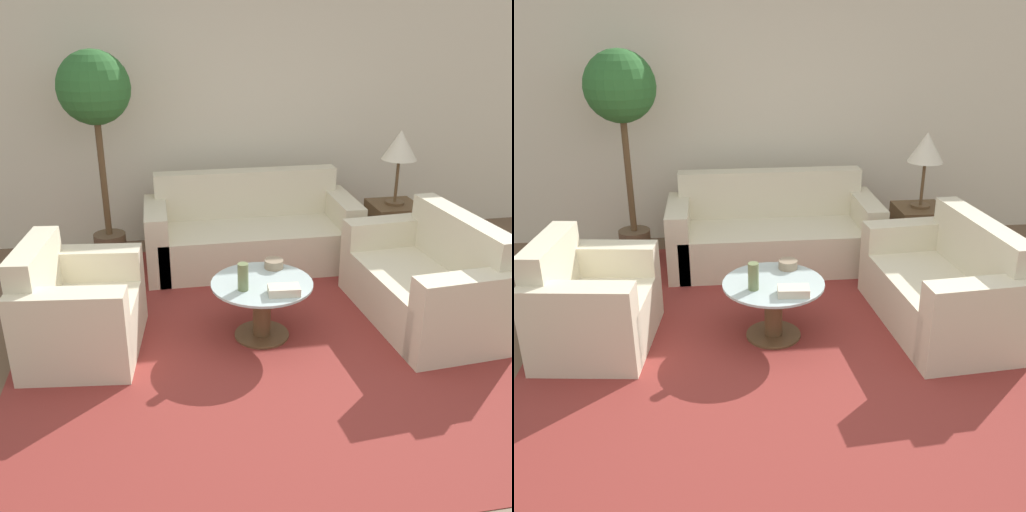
{
  "view_description": "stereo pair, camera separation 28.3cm",
  "coord_description": "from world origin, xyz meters",
  "views": [
    {
      "loc": [
        -0.62,
        -2.85,
        2.24
      ],
      "look_at": [
        0.07,
        1.07,
        0.55
      ],
      "focal_mm": 40.0,
      "sensor_mm": 36.0,
      "label": 1
    },
    {
      "loc": [
        -0.34,
        -2.89,
        2.24
      ],
      "look_at": [
        0.07,
        1.07,
        0.55
      ],
      "focal_mm": 40.0,
      "sensor_mm": 36.0,
      "label": 2
    }
  ],
  "objects": [
    {
      "name": "rug",
      "position": [
        0.07,
        0.82,
        0.0
      ],
      "size": [
        3.55,
        3.64,
        0.01
      ],
      "color": "maroon",
      "rests_on": "ground_plane"
    },
    {
      "name": "sofa_main",
      "position": [
        0.22,
        2.23,
        0.28
      ],
      "size": [
        1.97,
        0.82,
        0.86
      ],
      "color": "beige",
      "rests_on": "ground_plane"
    },
    {
      "name": "book_stack",
      "position": [
        0.19,
        0.61,
        0.48
      ],
      "size": [
        0.23,
        0.15,
        0.06
      ],
      "rotation": [
        0.0,
        0.0,
        -0.08
      ],
      "color": "beige",
      "rests_on": "coffee_table"
    },
    {
      "name": "table_lamp",
      "position": [
        1.62,
        2.12,
        1.1
      ],
      "size": [
        0.33,
        0.33,
        0.71
      ],
      "color": "brown",
      "rests_on": "side_table"
    },
    {
      "name": "armchair",
      "position": [
        -1.26,
        0.86,
        0.29
      ],
      "size": [
        0.85,
        1.01,
        0.82
      ],
      "rotation": [
        0.0,
        0.0,
        1.45
      ],
      "color": "beige",
      "rests_on": "ground_plane"
    },
    {
      "name": "wall_back",
      "position": [
        0.0,
        3.02,
        1.3
      ],
      "size": [
        10.0,
        0.06,
        2.6
      ],
      "color": "beige",
      "rests_on": "ground_plane"
    },
    {
      "name": "coffee_table",
      "position": [
        0.07,
        0.82,
        0.29
      ],
      "size": [
        0.75,
        0.75,
        0.45
      ],
      "color": "brown",
      "rests_on": "ground_plane"
    },
    {
      "name": "side_table",
      "position": [
        1.62,
        2.12,
        0.27
      ],
      "size": [
        0.45,
        0.45,
        0.55
      ],
      "color": "brown",
      "rests_on": "ground_plane"
    },
    {
      "name": "vase",
      "position": [
        -0.08,
        0.73,
        0.55
      ],
      "size": [
        0.08,
        0.08,
        0.2
      ],
      "color": "#6B7A4C",
      "rests_on": "coffee_table"
    },
    {
      "name": "ground_plane",
      "position": [
        0.0,
        0.0,
        0.0
      ],
      "size": [
        14.0,
        14.0,
        0.0
      ],
      "primitive_type": "plane",
      "color": "brown"
    },
    {
      "name": "bowl",
      "position": [
        0.21,
        1.06,
        0.48
      ],
      "size": [
        0.15,
        0.15,
        0.07
      ],
      "color": "gray",
      "rests_on": "coffee_table"
    },
    {
      "name": "loveseat",
      "position": [
        1.42,
        0.88,
        0.29
      ],
      "size": [
        0.89,
        1.45,
        0.84
      ],
      "rotation": [
        0.0,
        0.0,
        -1.49
      ],
      "color": "beige",
      "rests_on": "ground_plane"
    },
    {
      "name": "potted_plant",
      "position": [
        -1.12,
        2.41,
        1.5
      ],
      "size": [
        0.64,
        0.64,
        1.98
      ],
      "color": "brown",
      "rests_on": "ground_plane"
    }
  ]
}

